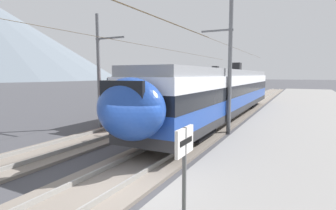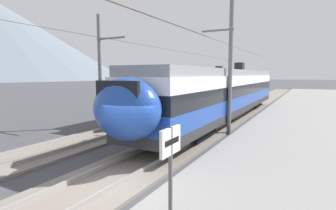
{
  "view_description": "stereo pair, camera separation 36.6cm",
  "coord_description": "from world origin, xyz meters",
  "px_view_note": "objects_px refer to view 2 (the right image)",
  "views": [
    {
      "loc": [
        -6.24,
        -4.49,
        3.49
      ],
      "look_at": [
        7.34,
        2.42,
        1.74
      ],
      "focal_mm": 28.35,
      "sensor_mm": 36.0,
      "label": 1
    },
    {
      "loc": [
        -6.07,
        -4.81,
        3.49
      ],
      "look_at": [
        7.34,
        2.42,
        1.74
      ],
      "focal_mm": 28.35,
      "sensor_mm": 36.0,
      "label": 2
    }
  ],
  "objects_px": {
    "catenary_mast_far_side": "(102,69)",
    "train_far_track": "(205,86)",
    "catenary_mast_mid": "(228,65)",
    "platform_sign": "(171,160)",
    "train_near_platform": "(225,91)"
  },
  "relations": [
    {
      "from": "catenary_mast_far_side",
      "to": "train_far_track",
      "type": "bearing_deg",
      "value": -7.03
    },
    {
      "from": "train_far_track",
      "to": "platform_sign",
      "type": "height_order",
      "value": "train_far_track"
    },
    {
      "from": "catenary_mast_mid",
      "to": "train_far_track",
      "type": "bearing_deg",
      "value": 25.74
    },
    {
      "from": "train_far_track",
      "to": "catenary_mast_far_side",
      "type": "xyz_separation_m",
      "value": [
        -14.4,
        1.77,
        1.64
      ]
    },
    {
      "from": "train_far_track",
      "to": "platform_sign",
      "type": "relative_size",
      "value": 13.55
    },
    {
      "from": "catenary_mast_far_side",
      "to": "platform_sign",
      "type": "height_order",
      "value": "catenary_mast_far_side"
    },
    {
      "from": "train_near_platform",
      "to": "train_far_track",
      "type": "distance_m",
      "value": 9.13
    },
    {
      "from": "train_near_platform",
      "to": "platform_sign",
      "type": "distance_m",
      "value": 15.99
    },
    {
      "from": "catenary_mast_mid",
      "to": "catenary_mast_far_side",
      "type": "height_order",
      "value": "catenary_mast_mid"
    },
    {
      "from": "train_near_platform",
      "to": "platform_sign",
      "type": "xyz_separation_m",
      "value": [
        -15.59,
        -3.52,
        -0.27
      ]
    },
    {
      "from": "platform_sign",
      "to": "catenary_mast_far_side",
      "type": "bearing_deg",
      "value": 47.28
    },
    {
      "from": "train_near_platform",
      "to": "train_far_track",
      "type": "bearing_deg",
      "value": 29.97
    },
    {
      "from": "train_near_platform",
      "to": "catenary_mast_mid",
      "type": "xyz_separation_m",
      "value": [
        -4.61,
        -1.47,
        1.82
      ]
    },
    {
      "from": "platform_sign",
      "to": "train_far_track",
      "type": "bearing_deg",
      "value": 18.97
    },
    {
      "from": "train_far_track",
      "to": "catenary_mast_far_side",
      "type": "bearing_deg",
      "value": 172.97
    }
  ]
}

